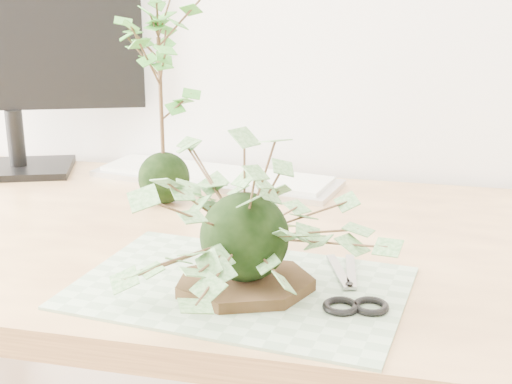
% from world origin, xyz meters
% --- Properties ---
extents(desk, '(1.60, 0.70, 0.74)m').
position_xyz_m(desk, '(-0.08, 1.23, 0.65)').
color(desk, '#DFB06A').
rests_on(desk, ground_plane).
extents(cutting_mat, '(0.44, 0.32, 0.00)m').
position_xyz_m(cutting_mat, '(0.00, 1.04, 0.74)').
color(cutting_mat, gray).
rests_on(cutting_mat, desk).
extents(stone_dish, '(0.23, 0.23, 0.01)m').
position_xyz_m(stone_dish, '(0.01, 1.03, 0.75)').
color(stone_dish, black).
rests_on(stone_dish, cutting_mat).
extents(ivy_kokedama, '(0.34, 0.34, 0.22)m').
position_xyz_m(ivy_kokedama, '(0.01, 1.03, 0.87)').
color(ivy_kokedama, black).
rests_on(ivy_kokedama, stone_dish).
extents(maple_kokedama, '(0.26, 0.26, 0.37)m').
position_xyz_m(maple_kokedama, '(-0.22, 1.36, 1.00)').
color(maple_kokedama, black).
rests_on(maple_kokedama, desk).
extents(keyboard, '(0.50, 0.22, 0.02)m').
position_xyz_m(keyboard, '(-0.17, 1.50, 0.75)').
color(keyboard, '#BCBCBC').
rests_on(keyboard, desk).
extents(monitor, '(0.49, 0.22, 0.46)m').
position_xyz_m(monitor, '(-0.57, 1.48, 1.00)').
color(monitor, black).
rests_on(monitor, desk).
extents(scissors, '(0.09, 0.18, 0.01)m').
position_xyz_m(scissors, '(0.14, 1.03, 0.75)').
color(scissors, gray).
rests_on(scissors, cutting_mat).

